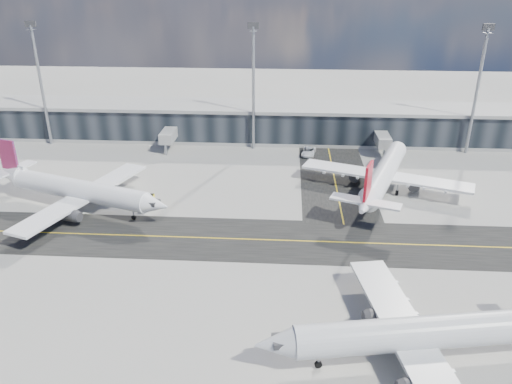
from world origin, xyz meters
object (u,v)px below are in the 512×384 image
airliner_redtail (384,174)px  service_van (309,152)px  baggage_tug (147,200)px  airliner_af (77,190)px  airliner_near (425,333)px

airliner_redtail → service_van: bearing=144.5°
baggage_tug → service_van: (30.28, 28.82, -0.20)m
airliner_af → airliner_near: airliner_af is taller
baggage_tug → service_van: bearing=132.2°
airliner_redtail → service_van: 24.34m
service_van → baggage_tug: bearing=-127.7°
airliner_near → baggage_tug: (-40.71, 36.65, -2.57)m
airliner_af → airliner_near: 63.06m
airliner_redtail → airliner_af: bearing=-148.8°
baggage_tug → service_van: baggage_tug is taller
baggage_tug → airliner_near: bearing=46.7°
airliner_near → service_van: bearing=-0.9°
airliner_near → baggage_tug: airliner_near is taller
airliner_af → airliner_redtail: bearing=119.7°
service_van → airliner_af: bearing=-135.3°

